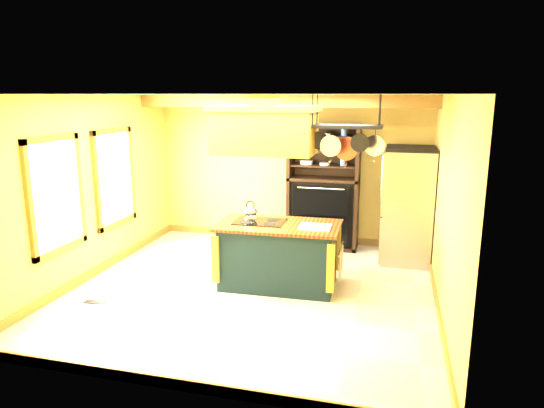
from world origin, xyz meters
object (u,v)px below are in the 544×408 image
at_px(kitchen_island, 278,254).
at_px(range_hood, 265,128).
at_px(pot_rack, 346,134).
at_px(hutch, 323,200).
at_px(refrigerator, 407,207).

relative_size(kitchen_island, range_hood, 1.21).
relative_size(pot_rack, hutch, 0.45).
height_order(range_hood, hutch, range_hood).
xyz_separation_m(refrigerator, hutch, (-1.43, 0.44, -0.04)).
bearing_deg(refrigerator, range_hood, -140.75).
distance_m(kitchen_island, refrigerator, 2.42).
distance_m(kitchen_island, hutch, 2.10).
bearing_deg(pot_rack, hutch, 105.69).
xyz_separation_m(kitchen_island, pot_rack, (0.91, 0.01, 1.72)).
height_order(kitchen_island, hutch, hutch).
distance_m(range_hood, hutch, 2.53).
height_order(pot_rack, refrigerator, pot_rack).
height_order(kitchen_island, refrigerator, refrigerator).
distance_m(kitchen_island, pot_rack, 1.94).
height_order(range_hood, refrigerator, range_hood).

